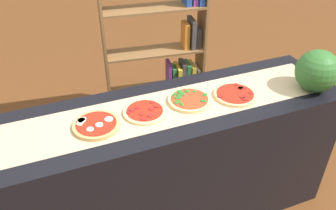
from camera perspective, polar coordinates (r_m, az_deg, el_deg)
The scene contains 8 objects.
counter at distance 2.36m, azimuth 0.00°, elevation -9.81°, with size 2.21×0.61×0.94m, color black.
parchment_paper at distance 2.06m, azimuth 0.00°, elevation -0.43°, with size 2.06×0.37×0.00m, color tan.
pizza_mozzarella_0 at distance 1.95m, azimuth -11.62°, elevation -3.19°, with size 0.26×0.26×0.03m.
pizza_pepperoni_1 at distance 2.02m, azimuth -3.84°, elevation -0.99°, with size 0.25×0.25×0.02m.
pizza_spinach_2 at distance 2.11m, azimuth 3.49°, elevation 0.84°, with size 0.26×0.26×0.03m.
pizza_pepperoni_3 at distance 2.19m, azimuth 10.88°, elevation 1.68°, with size 0.26×0.26×0.03m.
watermelon at distance 2.35m, azimuth 23.14°, elevation 5.12°, with size 0.27×0.27×0.27m, color #2D6628.
bookshelf at distance 3.14m, azimuth 0.02°, elevation 7.73°, with size 0.90×0.34×1.55m.
Camera 1 is at (-0.62, -1.56, 2.13)m, focal length 37.39 mm.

